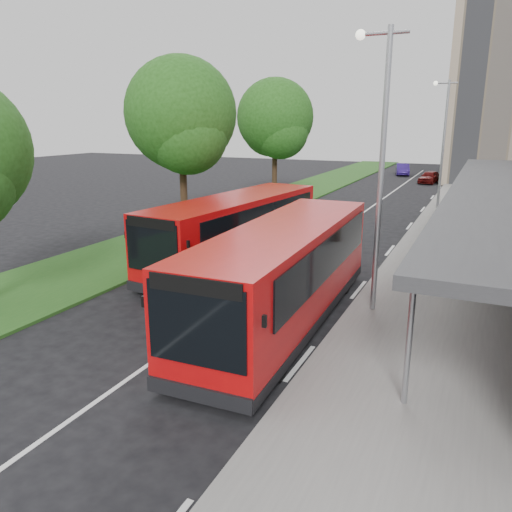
{
  "coord_description": "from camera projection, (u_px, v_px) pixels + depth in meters",
  "views": [
    {
      "loc": [
        6.93,
        -12.47,
        5.7
      ],
      "look_at": [
        0.48,
        1.56,
        1.5
      ],
      "focal_mm": 35.0,
      "sensor_mm": 36.0,
      "label": 1
    }
  ],
  "objects": [
    {
      "name": "tree_far",
      "position": [
        275.0,
        123.0,
        35.04
      ],
      "size": [
        5.37,
        5.37,
        8.63
      ],
      "color": "black",
      "rests_on": "ground"
    },
    {
      "name": "kerb_dashes",
      "position": [
        417.0,
        217.0,
        30.54
      ],
      "size": [
        0.12,
        56.0,
        0.01
      ],
      "color": "silver",
      "rests_on": "ground"
    },
    {
      "name": "car_near",
      "position": [
        430.0,
        177.0,
        46.78
      ],
      "size": [
        2.03,
        3.69,
        1.19
      ],
      "primitive_type": "imported",
      "rotation": [
        0.0,
        0.0,
        -0.19
      ],
      "color": "#500B0B",
      "rests_on": "ground"
    },
    {
      "name": "bus_second",
      "position": [
        236.0,
        231.0,
        19.96
      ],
      "size": [
        3.47,
        10.05,
        2.79
      ],
      "rotation": [
        0.0,
        0.0,
        -0.1
      ],
      "color": "#BA090B",
      "rests_on": "ground"
    },
    {
      "name": "lamp_post_far",
      "position": [
        443.0,
        137.0,
        31.61
      ],
      "size": [
        1.44,
        0.28,
        8.0
      ],
      "color": "#999BA1",
      "rests_on": "pavement"
    },
    {
      "name": "grass_verge",
      "position": [
        269.0,
        203.0,
        35.56
      ],
      "size": [
        5.0,
        80.0,
        0.1
      ],
      "primitive_type": "cube",
      "color": "#1E4D19",
      "rests_on": "ground"
    },
    {
      "name": "bollard",
      "position": [
        445.0,
        210.0,
        28.78
      ],
      "size": [
        0.22,
        0.22,
        1.14
      ],
      "primitive_type": "cylinder",
      "rotation": [
        0.0,
        0.0,
        0.24
      ],
      "color": "#FBF30D",
      "rests_on": "pavement"
    },
    {
      "name": "litter_bin",
      "position": [
        437.0,
        239.0,
        22.0
      ],
      "size": [
        0.58,
        0.58,
        0.97
      ],
      "primitive_type": "cylinder",
      "rotation": [
        0.0,
        0.0,
        -0.09
      ],
      "color": "#311F14",
      "rests_on": "pavement"
    },
    {
      "name": "pavement",
      "position": [
        465.0,
        216.0,
        30.31
      ],
      "size": [
        5.0,
        80.0,
        0.15
      ],
      "primitive_type": "cube",
      "color": "slate",
      "rests_on": "ground"
    },
    {
      "name": "tree_mid",
      "position": [
        181.0,
        121.0,
        24.5
      ],
      "size": [
        5.47,
        5.47,
        8.79
      ],
      "color": "black",
      "rests_on": "ground"
    },
    {
      "name": "bus_main",
      "position": [
        285.0,
        274.0,
        14.2
      ],
      "size": [
        2.89,
        10.22,
        2.87
      ],
      "rotation": [
        0.0,
        0.0,
        0.03
      ],
      "color": "#BA090B",
      "rests_on": "ground"
    },
    {
      "name": "lane_centre_line",
      "position": [
        347.0,
        224.0,
        28.37
      ],
      "size": [
        0.12,
        70.0,
        0.01
      ],
      "primitive_type": "cube",
      "color": "silver",
      "rests_on": "ground"
    },
    {
      "name": "ground",
      "position": [
        220.0,
        314.0,
        15.22
      ],
      "size": [
        120.0,
        120.0,
        0.0
      ],
      "primitive_type": "plane",
      "color": "black",
      "rests_on": "ground"
    },
    {
      "name": "car_far",
      "position": [
        403.0,
        169.0,
        53.86
      ],
      "size": [
        2.06,
        3.97,
        1.24
      ],
      "primitive_type": "imported",
      "rotation": [
        0.0,
        0.0,
        0.2
      ],
      "color": "navy",
      "rests_on": "ground"
    },
    {
      "name": "lamp_post_near",
      "position": [
        379.0,
        157.0,
        14.07
      ],
      "size": [
        1.44,
        0.28,
        8.0
      ],
      "color": "#999BA1",
      "rests_on": "pavement"
    }
  ]
}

